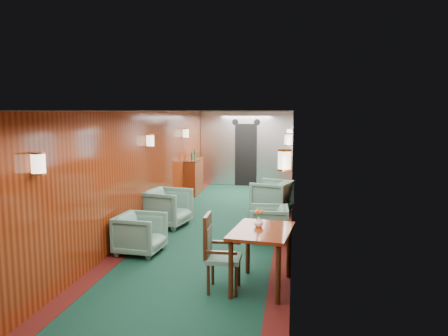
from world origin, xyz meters
The scene contains 12 objects.
room centered at (0.00, 0.00, 1.63)m, with size 12.00×12.10×2.40m.
bulkhead centered at (0.00, 5.91, 1.18)m, with size 2.98×0.17×2.39m.
windows_right centered at (1.49, 0.25, 1.45)m, with size 0.02×8.60×0.80m.
wall_sconces centered at (0.00, 0.57, 1.79)m, with size 2.97×7.97×0.25m.
dining_table centered at (1.11, -2.36, 0.68)m, with size 0.90×1.18×0.82m.
side_chair centered at (0.52, -2.54, 0.56)m, with size 0.48×0.50×1.04m.
credenza centered at (-1.34, 4.17, 0.52)m, with size 0.35×1.14×1.29m.
flower_vase centered at (1.05, -2.25, 0.89)m, with size 0.13×0.13×0.14m, color silver.
armchair_left_near centered at (-1.02, -1.24, 0.34)m, with size 0.73×0.75×0.68m, color #214F46.
armchair_left_far centered at (-1.08, 0.56, 0.39)m, with size 0.84×0.86×0.78m, color #214F46.
armchair_right_near centered at (1.08, -0.12, 0.33)m, with size 0.69×0.71×0.65m, color #214F46.
armchair_right_far centered at (1.02, 2.15, 0.39)m, with size 0.83×0.85×0.77m, color #214F46.
Camera 1 is at (1.50, -8.09, 2.40)m, focal length 35.00 mm.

